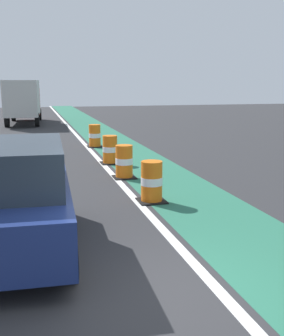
{
  "coord_description": "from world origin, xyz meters",
  "views": [
    {
      "loc": [
        -1.75,
        -5.72,
        3.12
      ],
      "look_at": [
        0.79,
        3.98,
        1.1
      ],
      "focal_mm": 45.87,
      "sensor_mm": 36.0,
      "label": 1
    }
  ],
  "objects_px": {
    "traffic_barrel_front": "(152,182)",
    "traffic_barrel_mid": "(124,162)",
    "traffic_barrel_back": "(110,150)",
    "traffic_barrel_far": "(95,136)",
    "delivery_truck_down_block": "(23,99)",
    "parked_suv_nearest": "(19,197)"
  },
  "relations": [
    {
      "from": "parked_suv_nearest",
      "to": "traffic_barrel_back",
      "type": "xyz_separation_m",
      "value": [
        3.22,
        8.21,
        -0.5
      ]
    },
    {
      "from": "traffic_barrel_mid",
      "to": "traffic_barrel_back",
      "type": "bearing_deg",
      "value": 89.7
    },
    {
      "from": "traffic_barrel_front",
      "to": "traffic_barrel_far",
      "type": "distance_m",
      "value": 10.07
    },
    {
      "from": "traffic_barrel_front",
      "to": "traffic_barrel_mid",
      "type": "height_order",
      "value": "same"
    },
    {
      "from": "traffic_barrel_front",
      "to": "delivery_truck_down_block",
      "type": "height_order",
      "value": "delivery_truck_down_block"
    },
    {
      "from": "traffic_barrel_far",
      "to": "delivery_truck_down_block",
      "type": "bearing_deg",
      "value": 104.65
    },
    {
      "from": "traffic_barrel_front",
      "to": "traffic_barrel_mid",
      "type": "distance_m",
      "value": 3.0
    },
    {
      "from": "traffic_barrel_front",
      "to": "traffic_barrel_mid",
      "type": "bearing_deg",
      "value": 91.64
    },
    {
      "from": "parked_suv_nearest",
      "to": "traffic_barrel_front",
      "type": "height_order",
      "value": "parked_suv_nearest"
    },
    {
      "from": "parked_suv_nearest",
      "to": "traffic_barrel_far",
      "type": "distance_m",
      "value": 13.1
    },
    {
      "from": "traffic_barrel_front",
      "to": "delivery_truck_down_block",
      "type": "relative_size",
      "value": 0.14
    },
    {
      "from": "traffic_barrel_back",
      "to": "traffic_barrel_far",
      "type": "bearing_deg",
      "value": 89.07
    },
    {
      "from": "traffic_barrel_back",
      "to": "traffic_barrel_far",
      "type": "distance_m",
      "value": 4.46
    },
    {
      "from": "traffic_barrel_back",
      "to": "traffic_barrel_far",
      "type": "height_order",
      "value": "same"
    },
    {
      "from": "traffic_barrel_mid",
      "to": "delivery_truck_down_block",
      "type": "relative_size",
      "value": 0.14
    },
    {
      "from": "parked_suv_nearest",
      "to": "traffic_barrel_mid",
      "type": "height_order",
      "value": "parked_suv_nearest"
    },
    {
      "from": "traffic_barrel_mid",
      "to": "parked_suv_nearest",
      "type": "bearing_deg",
      "value": -119.8
    },
    {
      "from": "traffic_barrel_back",
      "to": "traffic_barrel_far",
      "type": "xyz_separation_m",
      "value": [
        0.07,
        4.46,
        0.0
      ]
    },
    {
      "from": "parked_suv_nearest",
      "to": "traffic_barrel_front",
      "type": "relative_size",
      "value": 4.29
    },
    {
      "from": "parked_suv_nearest",
      "to": "delivery_truck_down_block",
      "type": "distance_m",
      "value": 25.71
    },
    {
      "from": "traffic_barrel_back",
      "to": "delivery_truck_down_block",
      "type": "relative_size",
      "value": 0.14
    },
    {
      "from": "parked_suv_nearest",
      "to": "delivery_truck_down_block",
      "type": "xyz_separation_m",
      "value": [
        -0.12,
        25.7,
        0.81
      ]
    }
  ]
}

